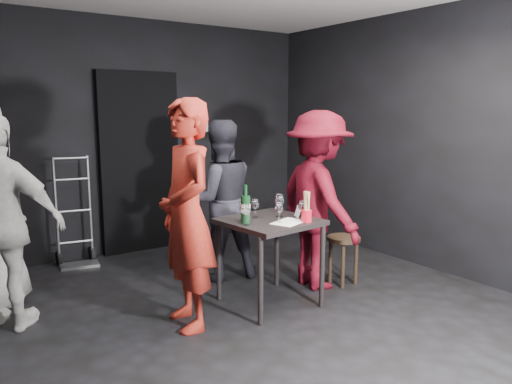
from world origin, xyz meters
TOP-DOWN VIEW (x-y plane):
  - floor at (0.00, 0.00)m, footprint 4.50×5.00m
  - wall_back at (0.00, 2.50)m, footprint 4.50×0.04m
  - wall_right at (2.25, 0.00)m, footprint 0.04×5.00m
  - doorway at (0.00, 2.44)m, footprint 0.95×0.10m
  - wallbox_upper at (0.85, 2.45)m, footprint 0.12×0.06m
  - wallbox_lower at (1.05, 2.45)m, footprint 0.10×0.06m
  - hand_truck at (-0.82, 2.28)m, footprint 0.39×0.34m
  - tasting_table at (0.26, 0.21)m, footprint 0.72×0.72m
  - stool at (1.14, 0.20)m, footprint 0.32×0.32m
  - server_red at (-0.51, 0.21)m, footprint 0.58×0.81m
  - woman_black at (0.26, 1.05)m, footprint 0.88×0.60m
  - man_maroon at (0.90, 0.31)m, footprint 0.69×1.25m
  - bystander_cream at (-1.69, 0.95)m, footprint 1.16×1.05m
  - tasting_mat at (0.33, 0.03)m, footprint 0.34×0.29m
  - wine_glass_a at (-0.01, 0.15)m, footprint 0.08×0.08m
  - wine_glass_b at (0.06, 0.31)m, footprint 0.07×0.07m
  - wine_glass_c at (0.20, 0.33)m, footprint 0.08×0.08m
  - wine_glass_d at (0.26, 0.07)m, footprint 0.08×0.08m
  - wine_glass_e at (0.47, 0.03)m, footprint 0.09×0.09m
  - wine_glass_f at (0.39, 0.24)m, footprint 0.11×0.11m
  - wine_bottle at (0.02, 0.21)m, footprint 0.08×0.08m
  - breadstick_cup at (0.46, -0.04)m, footprint 0.09×0.09m
  - reserved_card at (0.52, 0.14)m, footprint 0.12×0.14m

SIDE VIEW (x-z plane):
  - floor at x=0.00m, z-range -0.01..0.01m
  - hand_truck at x=-0.82m, z-range -0.37..0.81m
  - stool at x=1.14m, z-range 0.13..0.60m
  - tasting_table at x=0.26m, z-range 0.28..1.03m
  - tasting_mat at x=0.33m, z-range 0.75..0.75m
  - reserved_card at x=0.52m, z-range 0.75..0.84m
  - woman_black at x=0.26m, z-range 0.00..1.65m
  - wine_glass_b at x=0.06m, z-range 0.75..0.93m
  - wine_glass_c at x=0.20m, z-range 0.75..0.93m
  - wine_glass_a at x=-0.01m, z-range 0.75..0.93m
  - wine_glass_e at x=0.47m, z-range 0.75..0.93m
  - wine_glass_d at x=0.26m, z-range 0.75..0.94m
  - wine_glass_f at x=0.39m, z-range 0.75..0.97m
  - wine_bottle at x=0.02m, z-range 0.71..1.03m
  - breadstick_cup at x=0.46m, z-range 0.74..1.01m
  - bystander_cream at x=-1.69m, z-range 0.00..1.83m
  - man_maroon at x=0.90m, z-range 0.00..1.85m
  - server_red at x=-0.51m, z-range 0.00..2.07m
  - doorway at x=0.00m, z-range 0.00..2.10m
  - wall_back at x=0.00m, z-range 0.00..2.70m
  - wall_right at x=2.25m, z-range 0.00..2.70m
  - wallbox_lower at x=1.05m, z-range 1.33..1.47m
  - wallbox_upper at x=0.85m, z-range 1.39..1.51m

